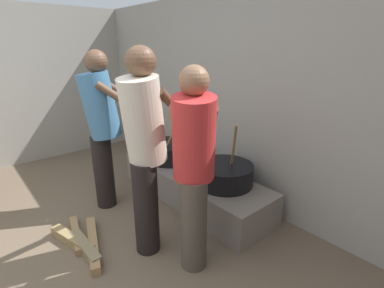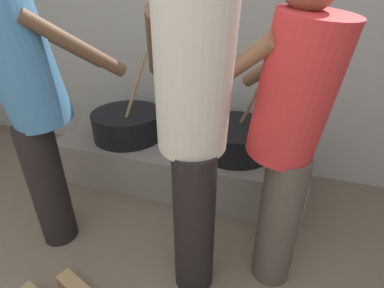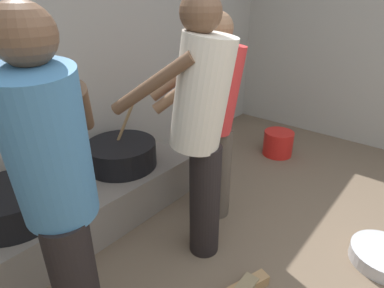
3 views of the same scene
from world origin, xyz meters
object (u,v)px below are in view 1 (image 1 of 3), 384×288
cooking_pot_main (225,174)px  cook_in_red_shirt (194,161)px  cook_in_blue_shirt (102,122)px  cooking_pot_secondary (171,151)px  cook_in_cream_shirt (145,143)px

cooking_pot_main → cook_in_red_shirt: size_ratio=0.43×
cook_in_blue_shirt → cook_in_red_shirt: (1.25, 0.12, -0.05)m
cooking_pot_secondary → cook_in_cream_shirt: (0.81, -0.82, 0.50)m
cook_in_cream_shirt → cook_in_red_shirt: (0.38, 0.16, -0.07)m
cooking_pot_main → cook_in_blue_shirt: size_ratio=0.41×
cooking_pot_main → cook_in_red_shirt: (0.33, -0.69, 0.43)m
cooking_pot_main → cook_in_blue_shirt: 1.31m
cooking_pot_main → cooking_pot_secondary: bearing=-178.1°
cook_in_cream_shirt → cooking_pot_secondary: bearing=134.5°
cooking_pot_secondary → cook_in_blue_shirt: cook_in_blue_shirt is taller
cooking_pot_main → cook_in_red_shirt: 0.88m
cooking_pot_secondary → cook_in_red_shirt: bearing=-29.0°
cooking_pot_main → cooking_pot_secondary: size_ratio=0.99×
cooking_pot_main → cook_in_red_shirt: bearing=-64.2°
cook_in_blue_shirt → cook_in_red_shirt: size_ratio=1.05×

